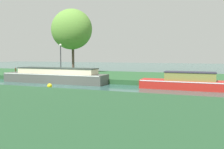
% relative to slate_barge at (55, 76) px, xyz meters
% --- Properties ---
extents(ground_plane, '(120.00, 120.00, 0.00)m').
position_rel_slate_barge_xyz_m(ground_plane, '(1.43, -1.20, -0.61)').
color(ground_plane, '#305A53').
extents(riverbank_far, '(72.00, 10.00, 0.40)m').
position_rel_slate_barge_xyz_m(riverbank_far, '(1.43, 5.80, -0.41)').
color(riverbank_far, '#27532C').
rests_on(riverbank_far, ground_plane).
extents(slate_barge, '(9.87, 1.90, 1.35)m').
position_rel_slate_barge_xyz_m(slate_barge, '(0.00, 0.00, 0.00)').
color(slate_barge, '#4F504A').
rests_on(slate_barge, ground_plane).
extents(red_narrowboat, '(6.22, 1.65, 1.28)m').
position_rel_slate_barge_xyz_m(red_narrowboat, '(11.18, 0.00, -0.09)').
color(red_narrowboat, red).
rests_on(red_narrowboat, ground_plane).
extents(willow_tree_left, '(5.16, 4.04, 7.63)m').
position_rel_slate_barge_xyz_m(willow_tree_left, '(-2.57, 7.34, 4.98)').
color(willow_tree_left, brown).
rests_on(willow_tree_left, riverbank_far).
extents(lamp_post, '(0.24, 0.24, 3.21)m').
position_rel_slate_barge_xyz_m(lamp_post, '(-1.11, 2.68, 1.78)').
color(lamp_post, '#333338').
rests_on(lamp_post, riverbank_far).
extents(mooring_post_near, '(0.13, 0.13, 0.79)m').
position_rel_slate_barge_xyz_m(mooring_post_near, '(-5.61, 1.23, 0.19)').
color(mooring_post_near, '#513921').
rests_on(mooring_post_near, riverbank_far).
extents(channel_buoy, '(0.36, 0.36, 0.36)m').
position_rel_slate_barge_xyz_m(channel_buoy, '(1.75, -3.20, -0.43)').
color(channel_buoy, yellow).
rests_on(channel_buoy, ground_plane).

